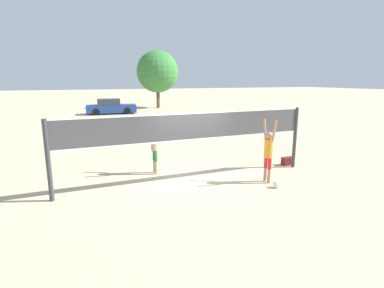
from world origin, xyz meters
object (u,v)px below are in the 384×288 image
Objects in this scene: volleyball_net at (192,133)px; parked_car_near at (111,107)px; gear_bag at (288,161)px; player_blocker at (155,143)px; volleyball at (276,184)px; player_spiker at (268,150)px; tree_left_cluster at (158,72)px.

volleyball_net is 1.78× the size of parked_car_near.
volleyball_net is at bearing -175.86° from gear_bag.
player_blocker is at bearing -88.82° from parked_car_near.
volleyball is 2.83m from gear_bag.
volleyball_net reaches higher than volleyball.
parked_car_near is at bearing 176.30° from player_blocker.
volleyball_net is 39.09× the size of volleyball.
volleyball_net is at bearing 34.56° from player_blocker.
tree_left_cluster is (4.42, 27.33, 3.16)m from player_spiker.
volleyball_net is 1.66m from player_blocker.
volleyball_net is at bearing -104.26° from tree_left_cluster.
parked_car_near is at bearing 94.35° from volleyball.
parked_car_near is (1.32, 20.41, -0.46)m from player_blocker.
volleyball is at bearing -137.16° from gear_bag.
volleyball is 0.47× the size of gear_bag.
player_spiker reaches higher than parked_car_near.
player_spiker is 3.93m from player_blocker.
parked_car_near is (-3.85, 21.40, 0.51)m from gear_bag.
volleyball_net is 4.54m from gear_bag.
parked_car_near is (-1.77, 23.32, 0.55)m from volleyball.
volleyball_net reaches higher than parked_car_near.
player_spiker is at bearing -80.52° from parked_car_near.
volleyball is 0.05× the size of parked_car_near.
tree_left_cluster reaches higher than player_spiker.
player_blocker is 0.44× the size of parked_car_near.
player_blocker is 26.29m from tree_left_cluster.
tree_left_cluster is (2.40, 25.97, 4.09)m from gear_bag.
parked_car_near is 8.54m from tree_left_cluster.
tree_left_cluster is at bearing 80.87° from volleyball.
volleyball is 28.55m from tree_left_cluster.
volleyball_net is 21.73m from parked_car_near.
player_spiker is 0.31× the size of tree_left_cluster.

